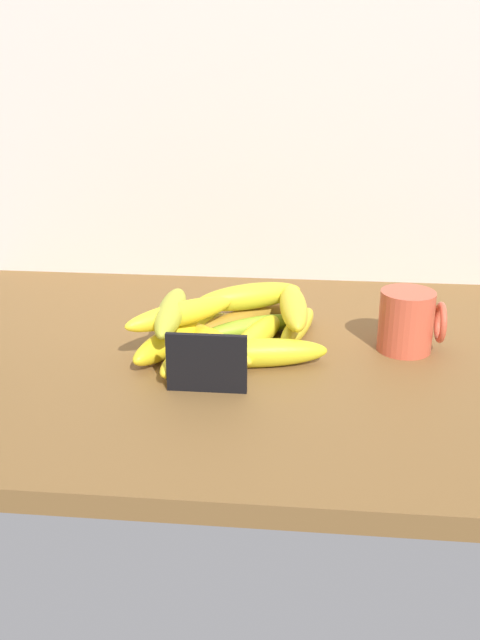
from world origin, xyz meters
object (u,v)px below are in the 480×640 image
(banana_8, at_px, (245,319))
(banana_7, at_px, (171,341))
(banana_1, at_px, (215,343))
(coffee_mug, at_px, (408,321))
(banana_6, at_px, (252,327))
(banana_11, at_px, (180,314))
(banana_2, at_px, (194,329))
(banana_12, at_px, (249,296))
(banana_10, at_px, (171,312))
(banana_3, at_px, (191,353))
(banana_5, at_px, (257,337))
(banana_0, at_px, (298,327))
(banana_4, at_px, (259,353))
(chalkboard_sign, at_px, (207,365))
(banana_9, at_px, (293,307))

(banana_8, bearing_deg, banana_7, -132.70)
(banana_1, xyz_separation_m, banana_7, (-0.07, -0.01, 0.00))
(coffee_mug, bearing_deg, banana_1, -171.33)
(coffee_mug, xyz_separation_m, banana_6, (-0.24, 0.03, -0.03))
(coffee_mug, bearing_deg, banana_11, -173.24)
(banana_2, height_order, banana_12, banana_12)
(banana_10, bearing_deg, banana_6, 28.82)
(banana_3, xyz_separation_m, banana_8, (0.07, 0.15, -0.00))
(banana_11, bearing_deg, banana_5, 11.56)
(banana_10, relative_size, banana_11, 1.02)
(banana_12, bearing_deg, banana_0, -19.06)
(banana_0, height_order, banana_3, banana_3)
(banana_5, bearing_deg, banana_6, 103.75)
(banana_8, bearing_deg, banana_2, -144.89)
(banana_4, relative_size, banana_12, 1.10)
(banana_1, height_order, banana_2, same)
(banana_1, xyz_separation_m, banana_10, (-0.07, 0.01, 0.05))
(banana_6, xyz_separation_m, banana_7, (-0.12, -0.08, 0.00))
(banana_2, bearing_deg, banana_12, 34.36)
(banana_5, relative_size, banana_10, 0.89)
(banana_8, xyz_separation_m, banana_11, (-0.09, -0.10, 0.04))
(banana_3, height_order, banana_10, banana_10)
(banana_10, bearing_deg, banana_5, 9.09)
(banana_0, bearing_deg, banana_6, -172.35)
(banana_4, xyz_separation_m, banana_5, (-0.01, 0.07, -0.00))
(chalkboard_sign, distance_m, banana_8, 0.23)
(coffee_mug, relative_size, banana_12, 0.53)
(banana_2, bearing_deg, banana_8, 35.11)
(banana_9, bearing_deg, chalkboard_sign, -119.79)
(banana_1, relative_size, banana_3, 1.11)
(banana_0, height_order, banana_4, banana_4)
(banana_1, distance_m, banana_4, 0.08)
(banana_6, relative_size, banana_10, 0.93)
(banana_6, xyz_separation_m, banana_12, (-0.01, 0.04, 0.04))
(banana_9, bearing_deg, banana_6, 178.54)
(banana_10, xyz_separation_m, banana_12, (0.11, 0.10, -0.01))
(banana_3, relative_size, banana_12, 0.89)
(banana_4, xyz_separation_m, banana_10, (-0.14, 0.04, 0.04))
(banana_2, distance_m, banana_4, 0.14)
(banana_4, height_order, banana_5, banana_4)
(banana_11, bearing_deg, coffee_mug, 6.76)
(banana_4, xyz_separation_m, banana_12, (-0.03, 0.15, 0.04))
(banana_7, bearing_deg, banana_1, 5.04)
(banana_3, distance_m, banana_8, 0.17)
(chalkboard_sign, xyz_separation_m, banana_12, (0.04, 0.23, 0.02))
(banana_3, bearing_deg, banana_7, 133.17)
(banana_7, bearing_deg, banana_0, 24.58)
(banana_3, distance_m, banana_11, 0.07)
(chalkboard_sign, xyz_separation_m, banana_2, (-0.05, 0.18, -0.02))
(banana_1, xyz_separation_m, banana_5, (0.06, 0.03, 0.00))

